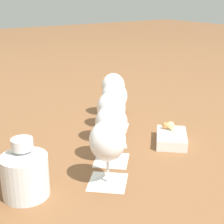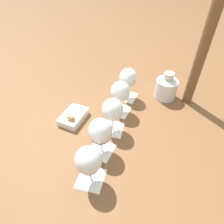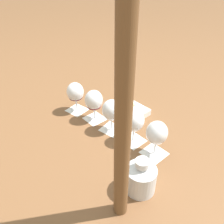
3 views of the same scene
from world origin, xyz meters
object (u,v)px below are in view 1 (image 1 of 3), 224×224
wine_glass_1 (111,126)px  snack_dish (171,137)px  wine_glass_3 (114,99)px  wine_glass_4 (113,89)px  wine_glass_2 (112,111)px  ceramic_vase (25,171)px  wine_glass_0 (108,144)px

wine_glass_1 → snack_dish: bearing=-1.9°
wine_glass_3 → wine_glass_4: 0.14m
wine_glass_4 → wine_glass_2: bearing=-125.7°
ceramic_vase → wine_glass_1: bearing=6.4°
wine_glass_2 → ceramic_vase: 0.39m
wine_glass_3 → snack_dish: (0.08, -0.22, -0.09)m
wine_glass_2 → wine_glass_4: bearing=54.3°
wine_glass_4 → wine_glass_1: bearing=-125.6°
wine_glass_1 → wine_glass_4: size_ratio=1.00×
wine_glass_0 → wine_glass_2: same height
wine_glass_1 → wine_glass_3: 0.27m
wine_glass_0 → wine_glass_2: (0.16, 0.21, -0.00)m
wine_glass_0 → wine_glass_2: bearing=52.8°
wine_glass_0 → snack_dish: (0.32, 0.09, -0.09)m
wine_glass_1 → wine_glass_2: bearing=54.6°
wine_glass_0 → wine_glass_3: size_ratio=1.00×
snack_dish → ceramic_vase: bearing=-177.4°
wine_glass_1 → wine_glass_3: (0.16, 0.21, 0.00)m
wine_glass_4 → ceramic_vase: (-0.52, -0.36, -0.05)m
wine_glass_0 → wine_glass_1: 0.13m
wine_glass_4 → wine_glass_0: bearing=-126.4°
wine_glass_2 → ceramic_vase: wine_glass_2 is taller
wine_glass_0 → wine_glass_3: 0.39m
wine_glass_1 → wine_glass_4: same height
wine_glass_2 → ceramic_vase: size_ratio=1.13×
wine_glass_3 → wine_glass_1: bearing=-127.0°
wine_glass_3 → snack_dish: 0.25m
snack_dish → wine_glass_4: bearing=90.7°
wine_glass_3 → wine_glass_0: bearing=-127.7°
wine_glass_0 → wine_glass_1: size_ratio=1.00×
wine_glass_2 → snack_dish: (0.16, -0.12, -0.09)m
wine_glass_4 → snack_dish: size_ratio=1.01×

